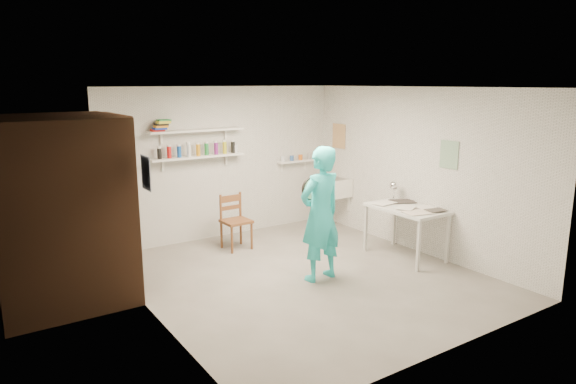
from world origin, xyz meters
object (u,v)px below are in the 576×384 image
wooden_chair (236,221)px  desk_lamp (394,185)px  wall_clock (312,189)px  work_table (405,232)px  belfast_sink (331,187)px  man (320,214)px

wooden_chair → desk_lamp: bearing=-33.5°
wall_clock → wooden_chair: (-0.33, 1.44, -0.71)m
work_table → desk_lamp: (0.18, 0.44, 0.59)m
belfast_sink → work_table: size_ratio=0.54×
belfast_sink → man: 2.47m
wall_clock → desk_lamp: bearing=1.7°
wall_clock → man: bearing=-101.1°
desk_lamp → man: bearing=-165.7°
belfast_sink → wall_clock: (-1.61, -1.63, 0.44)m
man → wall_clock: man is taller
man → work_table: (1.52, -0.01, -0.48)m
wall_clock → desk_lamp: (1.68, 0.21, -0.18)m
man → desk_lamp: bearing=-171.3°
desk_lamp → belfast_sink: bearing=92.9°
belfast_sink → wall_clock: wall_clock is taller
desk_lamp → wooden_chair: bearing=148.6°
wooden_chair → work_table: bearing=-44.4°
wooden_chair → desk_lamp: size_ratio=6.17×
man → wooden_chair: man is taller
belfast_sink → man: bearing=-131.4°
belfast_sink → work_table: 1.89m
man → wall_clock: (0.02, 0.22, 0.28)m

